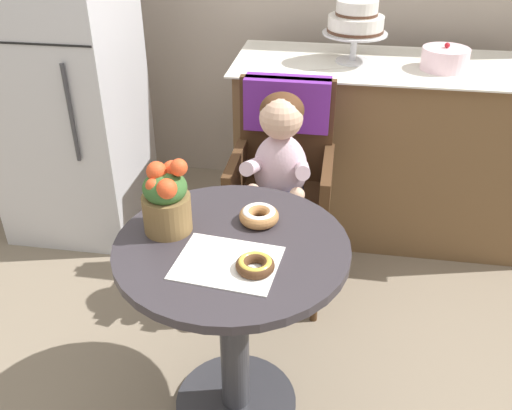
{
  "coord_description": "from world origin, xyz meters",
  "views": [
    {
      "loc": [
        0.29,
        -1.35,
        1.7
      ],
      "look_at": [
        0.05,
        0.15,
        0.77
      ],
      "focal_mm": 39.25,
      "sensor_mm": 36.0,
      "label": 1
    }
  ],
  "objects_px": {
    "cafe_table": "(233,297)",
    "donut_front": "(259,215)",
    "donut_mid": "(255,265)",
    "flower_vase": "(166,198)",
    "tiered_cake_stand": "(356,22)",
    "round_layer_cake": "(445,59)",
    "refrigerator": "(62,71)",
    "wicker_chair": "(284,157)",
    "seated_child": "(279,165)"
  },
  "relations": [
    {
      "from": "seated_child",
      "to": "tiered_cake_stand",
      "type": "bearing_deg",
      "value": 69.45
    },
    {
      "from": "cafe_table",
      "to": "donut_front",
      "type": "relative_size",
      "value": 5.65
    },
    {
      "from": "tiered_cake_stand",
      "to": "round_layer_cake",
      "type": "distance_m",
      "value": 0.44
    },
    {
      "from": "cafe_table",
      "to": "round_layer_cake",
      "type": "bearing_deg",
      "value": 59.53
    },
    {
      "from": "round_layer_cake",
      "to": "flower_vase",
      "type": "bearing_deg",
      "value": -128.01
    },
    {
      "from": "donut_mid",
      "to": "round_layer_cake",
      "type": "relative_size",
      "value": 0.53
    },
    {
      "from": "cafe_table",
      "to": "tiered_cake_stand",
      "type": "height_order",
      "value": "tiered_cake_stand"
    },
    {
      "from": "cafe_table",
      "to": "donut_mid",
      "type": "relative_size",
      "value": 6.47
    },
    {
      "from": "flower_vase",
      "to": "round_layer_cake",
      "type": "distance_m",
      "value": 1.54
    },
    {
      "from": "refrigerator",
      "to": "donut_front",
      "type": "bearing_deg",
      "value": -41.06
    },
    {
      "from": "donut_front",
      "to": "tiered_cake_stand",
      "type": "distance_m",
      "value": 1.25
    },
    {
      "from": "wicker_chair",
      "to": "round_layer_cake",
      "type": "bearing_deg",
      "value": 37.31
    },
    {
      "from": "cafe_table",
      "to": "tiered_cake_stand",
      "type": "bearing_deg",
      "value": 75.89
    },
    {
      "from": "wicker_chair",
      "to": "refrigerator",
      "type": "distance_m",
      "value": 1.19
    },
    {
      "from": "donut_mid",
      "to": "tiered_cake_stand",
      "type": "height_order",
      "value": "tiered_cake_stand"
    },
    {
      "from": "round_layer_cake",
      "to": "donut_mid",
      "type": "bearing_deg",
      "value": -115.23
    },
    {
      "from": "seated_child",
      "to": "tiered_cake_stand",
      "type": "distance_m",
      "value": 0.84
    },
    {
      "from": "donut_mid",
      "to": "seated_child",
      "type": "bearing_deg",
      "value": 91.73
    },
    {
      "from": "wicker_chair",
      "to": "donut_mid",
      "type": "distance_m",
      "value": 0.89
    },
    {
      "from": "donut_front",
      "to": "round_layer_cake",
      "type": "distance_m",
      "value": 1.33
    },
    {
      "from": "donut_front",
      "to": "flower_vase",
      "type": "xyz_separation_m",
      "value": [
        -0.27,
        -0.09,
        0.09
      ]
    },
    {
      "from": "cafe_table",
      "to": "donut_front",
      "type": "bearing_deg",
      "value": 64.22
    },
    {
      "from": "wicker_chair",
      "to": "donut_front",
      "type": "relative_size",
      "value": 7.48
    },
    {
      "from": "donut_mid",
      "to": "tiered_cake_stand",
      "type": "relative_size",
      "value": 0.37
    },
    {
      "from": "donut_front",
      "to": "refrigerator",
      "type": "relative_size",
      "value": 0.07
    },
    {
      "from": "seated_child",
      "to": "round_layer_cake",
      "type": "relative_size",
      "value": 3.43
    },
    {
      "from": "cafe_table",
      "to": "refrigerator",
      "type": "distance_m",
      "value": 1.56
    },
    {
      "from": "cafe_table",
      "to": "donut_front",
      "type": "distance_m",
      "value": 0.28
    },
    {
      "from": "refrigerator",
      "to": "donut_mid",
      "type": "bearing_deg",
      "value": -46.9
    },
    {
      "from": "wicker_chair",
      "to": "flower_vase",
      "type": "bearing_deg",
      "value": -109.69
    },
    {
      "from": "seated_child",
      "to": "flower_vase",
      "type": "bearing_deg",
      "value": -116.01
    },
    {
      "from": "wicker_chair",
      "to": "tiered_cake_stand",
      "type": "distance_m",
      "value": 0.74
    },
    {
      "from": "flower_vase",
      "to": "round_layer_cake",
      "type": "bearing_deg",
      "value": 51.99
    },
    {
      "from": "cafe_table",
      "to": "donut_mid",
      "type": "bearing_deg",
      "value": -52.64
    },
    {
      "from": "wicker_chair",
      "to": "tiered_cake_stand",
      "type": "xyz_separation_m",
      "value": [
        0.26,
        0.53,
        0.44
      ]
    },
    {
      "from": "wicker_chair",
      "to": "donut_front",
      "type": "height_order",
      "value": "wicker_chair"
    },
    {
      "from": "donut_front",
      "to": "tiered_cake_stand",
      "type": "xyz_separation_m",
      "value": [
        0.26,
        1.17,
        0.34
      ]
    },
    {
      "from": "donut_front",
      "to": "tiered_cake_stand",
      "type": "relative_size",
      "value": 0.42
    },
    {
      "from": "donut_front",
      "to": "round_layer_cake",
      "type": "bearing_deg",
      "value": 59.01
    },
    {
      "from": "round_layer_cake",
      "to": "refrigerator",
      "type": "bearing_deg",
      "value": -175.05
    },
    {
      "from": "seated_child",
      "to": "donut_front",
      "type": "bearing_deg",
      "value": -90.7
    },
    {
      "from": "wicker_chair",
      "to": "tiered_cake_stand",
      "type": "relative_size",
      "value": 3.18
    },
    {
      "from": "cafe_table",
      "to": "flower_vase",
      "type": "height_order",
      "value": "flower_vase"
    },
    {
      "from": "donut_mid",
      "to": "round_layer_cake",
      "type": "xyz_separation_m",
      "value": [
        0.65,
        1.37,
        0.21
      ]
    },
    {
      "from": "wicker_chair",
      "to": "donut_mid",
      "type": "relative_size",
      "value": 8.58
    },
    {
      "from": "round_layer_cake",
      "to": "tiered_cake_stand",
      "type": "bearing_deg",
      "value": 173.72
    },
    {
      "from": "cafe_table",
      "to": "refrigerator",
      "type": "relative_size",
      "value": 0.42
    },
    {
      "from": "flower_vase",
      "to": "tiered_cake_stand",
      "type": "height_order",
      "value": "tiered_cake_stand"
    },
    {
      "from": "refrigerator",
      "to": "cafe_table",
      "type": "bearing_deg",
      "value": -46.33
    },
    {
      "from": "donut_front",
      "to": "tiered_cake_stand",
      "type": "height_order",
      "value": "tiered_cake_stand"
    }
  ]
}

